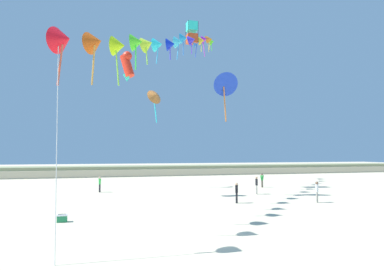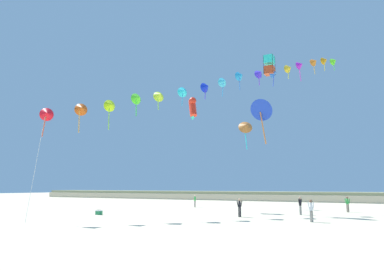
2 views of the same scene
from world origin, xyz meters
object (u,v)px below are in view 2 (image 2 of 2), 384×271
(large_kite_high_solo, at_px, (269,65))
(large_kite_outer_drift, at_px, (246,126))
(person_mid_center, at_px, (240,206))
(person_far_right, at_px, (311,209))
(person_far_left, at_px, (195,200))
(person_near_right, at_px, (300,204))
(large_kite_mid_trail, at_px, (262,109))
(person_near_left, at_px, (347,203))
(large_kite_low_lead, at_px, (193,108))
(beach_cooler, at_px, (99,212))

(large_kite_high_solo, relative_size, large_kite_outer_drift, 0.60)
(person_mid_center, distance_m, large_kite_outer_drift, 17.52)
(person_far_right, xyz_separation_m, large_kite_outer_drift, (-10.55, 15.48, 9.77))
(large_kite_outer_drift, bearing_deg, person_far_left, -155.59)
(person_near_right, bearing_deg, person_far_left, 157.47)
(person_far_right, bearing_deg, large_kite_mid_trail, 130.55)
(person_far_left, relative_size, large_kite_outer_drift, 0.39)
(person_near_left, distance_m, person_mid_center, 13.55)
(large_kite_low_lead, relative_size, large_kite_outer_drift, 0.69)
(person_near_left, bearing_deg, beach_cooler, -144.28)
(person_mid_center, distance_m, person_far_right, 6.59)
(person_far_left, bearing_deg, person_mid_center, -46.84)
(person_far_left, relative_size, person_far_right, 0.94)
(person_near_right, bearing_deg, large_kite_high_solo, 121.75)
(person_far_left, bearing_deg, beach_cooler, -99.13)
(person_mid_center, distance_m, beach_cooler, 13.50)
(person_near_left, xyz_separation_m, large_kite_low_lead, (-16.23, -4.55, 11.27))
(person_near_right, bearing_deg, large_kite_outer_drift, 133.46)
(person_near_left, bearing_deg, person_near_right, -122.25)
(person_near_left, relative_size, person_mid_center, 1.00)
(person_far_left, bearing_deg, large_kite_outer_drift, 24.41)
(person_far_left, relative_size, large_kite_low_lead, 0.56)
(person_near_left, xyz_separation_m, person_far_left, (-18.45, 0.18, -0.02))
(person_far_left, bearing_deg, person_far_right, -36.97)
(person_far_right, relative_size, large_kite_outer_drift, 0.41)
(person_near_right, distance_m, large_kite_outer_drift, 15.71)
(person_near_left, relative_size, large_kite_low_lead, 0.57)
(person_near_right, relative_size, person_mid_center, 1.05)
(person_near_right, relative_size, large_kite_outer_drift, 0.41)
(person_far_right, bearing_deg, large_kite_low_lead, 151.53)
(person_far_right, relative_size, large_kite_high_solo, 0.68)
(person_mid_center, relative_size, large_kite_mid_trail, 0.33)
(person_far_left, distance_m, large_kite_low_lead, 12.44)
(large_kite_low_lead, distance_m, large_kite_mid_trail, 9.38)
(large_kite_high_solo, distance_m, beach_cooler, 27.36)
(person_near_right, xyz_separation_m, large_kite_low_lead, (-12.50, 1.37, 11.22))
(beach_cooler, bearing_deg, large_kite_mid_trail, 32.92)
(beach_cooler, bearing_deg, person_near_left, 35.72)
(person_mid_center, height_order, large_kite_high_solo, large_kite_high_solo)
(person_far_right, relative_size, large_kite_mid_trail, 0.34)
(person_far_right, bearing_deg, person_near_right, 107.67)
(beach_cooler, bearing_deg, person_far_left, 80.87)
(person_near_right, distance_m, person_far_left, 15.93)
(person_mid_center, xyz_separation_m, beach_cooler, (-12.84, -4.12, -0.74))
(large_kite_low_lead, bearing_deg, person_far_left, 115.04)
(large_kite_low_lead, xyz_separation_m, large_kite_high_solo, (8.02, 5.88, 5.90))
(person_near_left, height_order, large_kite_high_solo, large_kite_high_solo)
(large_kite_mid_trail, xyz_separation_m, large_kite_outer_drift, (-5.10, 9.11, 0.02))
(large_kite_mid_trail, xyz_separation_m, beach_cooler, (-13.79, -8.93, -10.52))
(person_near_right, bearing_deg, large_kite_mid_trail, -177.04)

